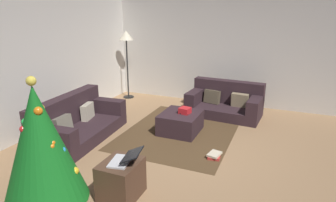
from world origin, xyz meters
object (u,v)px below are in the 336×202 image
at_px(gift_box, 185,111).
at_px(side_table, 121,179).
at_px(tv_remote, 184,114).
at_px(book_stack, 214,156).
at_px(christmas_tree, 40,146).
at_px(couch_right, 225,102).
at_px(corner_lamp, 126,41).
at_px(ottoman, 181,122).
at_px(laptop, 125,159).
at_px(couch_left, 77,122).

bearing_deg(gift_box, side_table, 178.77).
relative_size(tv_remote, book_stack, 0.59).
xyz_separation_m(christmas_tree, side_table, (0.65, -0.55, -0.65)).
bearing_deg(couch_right, corner_lamp, -3.41).
bearing_deg(corner_lamp, book_stack, -129.30).
height_order(ottoman, laptop, laptop).
relative_size(ottoman, christmas_tree, 0.48).
distance_m(ottoman, corner_lamp, 3.01).
bearing_deg(couch_left, gift_box, 115.16).
distance_m(tv_remote, book_stack, 1.13).
height_order(couch_left, couch_right, couch_left).
relative_size(ottoman, gift_box, 4.11).
bearing_deg(couch_left, couch_right, 131.22).
relative_size(side_table, corner_lamp, 0.29).
bearing_deg(laptop, book_stack, -28.60).
distance_m(gift_box, corner_lamp, 2.96).
bearing_deg(book_stack, gift_box, 44.56).
height_order(tv_remote, laptop, laptop).
bearing_deg(christmas_tree, tv_remote, -12.07).
height_order(couch_left, book_stack, couch_left).
relative_size(couch_left, tv_remote, 11.97).
distance_m(couch_left, ottoman, 1.94).
height_order(gift_box, laptop, laptop).
bearing_deg(side_table, tv_remote, -1.47).
distance_m(laptop, book_stack, 1.70).
bearing_deg(couch_left, corner_lamp, -174.41).
height_order(ottoman, tv_remote, tv_remote).
height_order(ottoman, book_stack, ottoman).
relative_size(gift_box, corner_lamp, 0.11).
height_order(gift_box, christmas_tree, christmas_tree).
relative_size(couch_left, ottoman, 2.41).
xyz_separation_m(tv_remote, laptop, (-2.16, -0.00, 0.14)).
xyz_separation_m(ottoman, laptop, (-2.21, -0.09, 0.34)).
bearing_deg(corner_lamp, couch_left, -170.34).
bearing_deg(gift_box, ottoman, 101.42).
bearing_deg(couch_right, book_stack, 101.42).
xyz_separation_m(ottoman, side_table, (-2.22, -0.03, 0.05)).
bearing_deg(couch_right, christmas_tree, 79.11).
xyz_separation_m(laptop, corner_lamp, (3.87, 2.22, 0.99)).
distance_m(ottoman, christmas_tree, 3.00).
bearing_deg(couch_right, ottoman, 69.91).
xyz_separation_m(laptop, book_stack, (1.42, -0.78, -0.50)).
bearing_deg(ottoman, corner_lamp, 51.92).
distance_m(tv_remote, christmas_tree, 2.93).
bearing_deg(couch_left, book_stack, 90.08).
distance_m(side_table, book_stack, 1.67).
xyz_separation_m(tv_remote, christmas_tree, (-2.82, 0.60, 0.50)).
distance_m(christmas_tree, side_table, 1.07).
relative_size(christmas_tree, corner_lamp, 0.92).
bearing_deg(laptop, tv_remote, 0.06).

